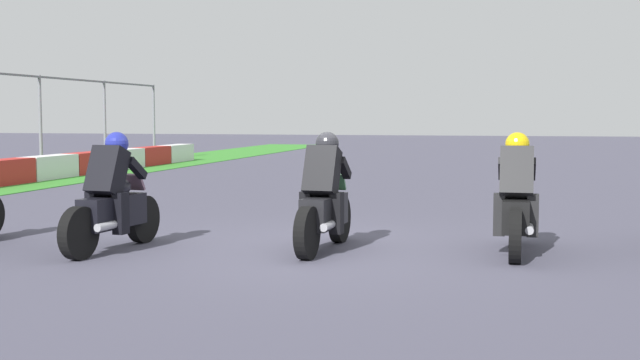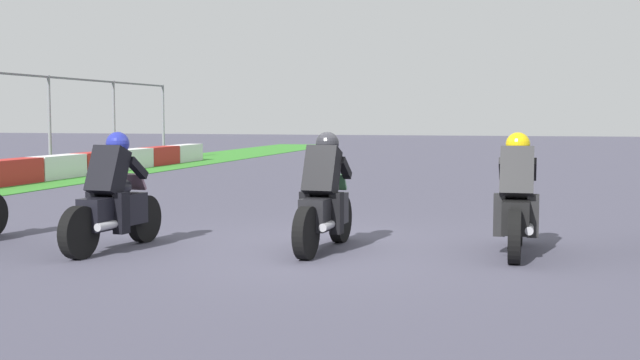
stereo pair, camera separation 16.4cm
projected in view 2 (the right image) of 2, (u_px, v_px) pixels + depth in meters
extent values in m
plane|color=#454455|center=(320.00, 249.00, 10.44)|extent=(120.00, 120.00, 0.00)
cube|color=red|center=(9.00, 172.00, 19.94)|extent=(2.05, 0.60, 0.64)
cube|color=silver|center=(57.00, 167.00, 21.96)|extent=(2.05, 0.60, 0.64)
cube|color=red|center=(97.00, 163.00, 23.98)|extent=(2.05, 0.60, 0.64)
cube|color=silver|center=(131.00, 159.00, 25.99)|extent=(2.05, 0.60, 0.64)
cube|color=red|center=(160.00, 156.00, 28.01)|extent=(2.05, 0.60, 0.64)
cube|color=silver|center=(185.00, 153.00, 30.03)|extent=(2.05, 0.60, 0.64)
cylinder|color=slate|center=(49.00, 124.00, 24.68)|extent=(0.10, 0.10, 2.93)
cylinder|color=slate|center=(114.00, 123.00, 28.49)|extent=(0.10, 0.10, 2.93)
cylinder|color=slate|center=(163.00, 122.00, 32.31)|extent=(0.10, 0.10, 2.93)
cylinder|color=black|center=(517.00, 221.00, 10.71)|extent=(0.64, 0.14, 0.64)
cylinder|color=black|center=(515.00, 237.00, 9.36)|extent=(0.64, 0.14, 0.64)
cube|color=black|center=(516.00, 214.00, 10.02)|extent=(1.10, 0.33, 0.40)
ellipsoid|color=black|center=(517.00, 189.00, 10.09)|extent=(0.48, 0.30, 0.24)
cube|color=red|center=(515.00, 217.00, 9.53)|extent=(0.06, 0.16, 0.08)
cylinder|color=#A5A5AD|center=(529.00, 229.00, 9.65)|extent=(0.42, 0.10, 0.10)
cube|color=black|center=(517.00, 173.00, 9.88)|extent=(0.49, 0.40, 0.66)
sphere|color=gold|center=(518.00, 144.00, 10.07)|extent=(0.30, 0.30, 0.30)
cube|color=#5A5A5B|center=(518.00, 183.00, 10.48)|extent=(0.16, 0.26, 0.23)
cube|color=black|center=(499.00, 215.00, 9.96)|extent=(0.18, 0.14, 0.52)
cube|color=black|center=(533.00, 216.00, 9.85)|extent=(0.18, 0.14, 0.52)
cube|color=black|center=(503.00, 169.00, 10.29)|extent=(0.39, 0.10, 0.31)
cube|color=black|center=(532.00, 169.00, 10.20)|extent=(0.39, 0.10, 0.31)
cylinder|color=black|center=(340.00, 219.00, 10.98)|extent=(0.65, 0.18, 0.64)
cylinder|color=black|center=(306.00, 233.00, 9.66)|extent=(0.65, 0.18, 0.64)
cube|color=black|center=(324.00, 211.00, 10.30)|extent=(1.12, 0.39, 0.40)
ellipsoid|color=black|center=(327.00, 187.00, 10.37)|extent=(0.50, 0.33, 0.24)
cube|color=red|center=(311.00, 214.00, 9.82)|extent=(0.07, 0.16, 0.08)
cylinder|color=#A5A5AD|center=(328.00, 226.00, 9.93)|extent=(0.43, 0.13, 0.10)
cube|color=black|center=(322.00, 171.00, 10.17)|extent=(0.51, 0.43, 0.66)
sphere|color=#242429|center=(327.00, 143.00, 10.35)|extent=(0.32, 0.32, 0.30)
cube|color=#4A8856|center=(336.00, 182.00, 10.75)|extent=(0.17, 0.27, 0.23)
cube|color=black|center=(306.00, 212.00, 10.25)|extent=(0.19, 0.15, 0.52)
cube|color=black|center=(337.00, 213.00, 10.13)|extent=(0.19, 0.15, 0.52)
cube|color=black|center=(318.00, 167.00, 10.58)|extent=(0.39, 0.13, 0.31)
cube|color=black|center=(344.00, 168.00, 10.47)|extent=(0.39, 0.13, 0.31)
cylinder|color=black|center=(144.00, 219.00, 10.99)|extent=(0.65, 0.21, 0.64)
cylinder|color=black|center=(79.00, 233.00, 9.69)|extent=(0.65, 0.21, 0.64)
cube|color=black|center=(113.00, 211.00, 10.32)|extent=(1.13, 0.44, 0.40)
ellipsoid|color=black|center=(118.00, 187.00, 10.39)|extent=(0.51, 0.35, 0.24)
cube|color=red|center=(89.00, 214.00, 9.85)|extent=(0.08, 0.17, 0.08)
cylinder|color=#A5A5AD|center=(108.00, 225.00, 9.95)|extent=(0.43, 0.15, 0.10)
cube|color=black|center=(108.00, 171.00, 10.19)|extent=(0.53, 0.45, 0.66)
sphere|color=navy|center=(118.00, 143.00, 10.37)|extent=(0.33, 0.33, 0.30)
cube|color=#694E5E|center=(135.00, 182.00, 10.76)|extent=(0.18, 0.28, 0.23)
cube|color=black|center=(95.00, 212.00, 10.28)|extent=(0.19, 0.16, 0.52)
cube|color=black|center=(121.00, 213.00, 10.14)|extent=(0.19, 0.16, 0.52)
cube|color=black|center=(114.00, 167.00, 10.61)|extent=(0.39, 0.14, 0.31)
cube|color=black|center=(137.00, 168.00, 10.48)|extent=(0.39, 0.14, 0.31)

